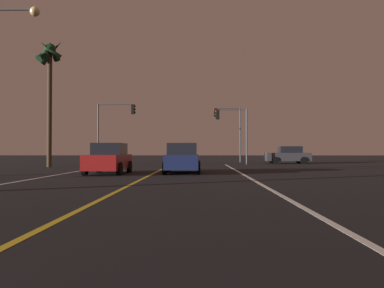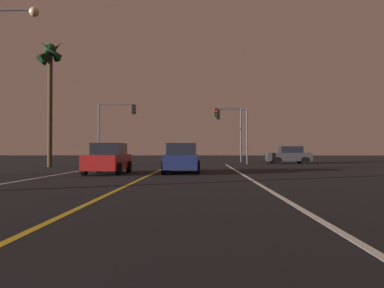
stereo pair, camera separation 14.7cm
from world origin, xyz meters
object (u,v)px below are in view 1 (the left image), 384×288
at_px(traffic_light_far_right, 228,122).
at_px(car_oncoming, 109,159).
at_px(car_crossing_side, 288,155).
at_px(palm_tree_left_far, 50,64).
at_px(street_lamp_left_mid, 1,68).
at_px(traffic_light_near_left, 116,119).
at_px(traffic_light_near_right, 231,123).
at_px(car_ahead_far, 183,159).

bearing_deg(traffic_light_far_right, car_oncoming, 67.89).
relative_size(car_crossing_side, palm_tree_left_far, 0.42).
height_order(street_lamp_left_mid, palm_tree_left_far, palm_tree_left_far).
bearing_deg(car_crossing_side, traffic_light_near_left, 7.57).
height_order(traffic_light_near_right, traffic_light_far_right, traffic_light_far_right).
xyz_separation_m(car_ahead_far, car_crossing_side, (9.68, 15.83, 0.00)).
xyz_separation_m(car_crossing_side, traffic_light_near_left, (-16.57, -2.20, 3.39)).
xyz_separation_m(traffic_light_near_left, traffic_light_far_right, (10.88, 5.50, 0.12)).
bearing_deg(palm_tree_left_far, car_oncoming, -51.26).
bearing_deg(palm_tree_left_far, traffic_light_near_right, 21.75).
height_order(car_oncoming, traffic_light_far_right, traffic_light_far_right).
bearing_deg(street_lamp_left_mid, traffic_light_near_left, 86.28).
xyz_separation_m(car_ahead_far, street_lamp_left_mid, (-8.07, -4.53, 4.20)).
bearing_deg(car_oncoming, car_ahead_far, 99.53).
distance_m(car_oncoming, traffic_light_near_left, 14.98).
bearing_deg(street_lamp_left_mid, car_oncoming, 43.79).
distance_m(car_ahead_far, car_crossing_side, 18.56).
xyz_separation_m(traffic_light_near_right, palm_tree_left_far, (-14.73, -5.88, 4.22)).
bearing_deg(palm_tree_left_far, car_ahead_far, -35.62).
height_order(traffic_light_far_right, street_lamp_left_mid, street_lamp_left_mid).
xyz_separation_m(car_oncoming, street_lamp_left_mid, (-4.02, -3.85, 4.20)).
bearing_deg(car_ahead_far, car_crossing_side, -31.44).
distance_m(car_oncoming, car_crossing_side, 21.48).
relative_size(car_oncoming, traffic_light_far_right, 0.73).
bearing_deg(traffic_light_near_left, traffic_light_far_right, 26.81).
height_order(car_oncoming, traffic_light_near_right, traffic_light_near_right).
height_order(traffic_light_near_right, traffic_light_near_left, traffic_light_near_left).
xyz_separation_m(car_ahead_far, traffic_light_near_right, (3.90, 13.63, 3.01)).
bearing_deg(traffic_light_near_left, street_lamp_left_mid, -93.72).
distance_m(car_crossing_side, palm_tree_left_far, 23.19).
xyz_separation_m(car_oncoming, palm_tree_left_far, (-6.77, 8.44, 7.23)).
bearing_deg(traffic_light_near_left, traffic_light_near_right, 0.00).
height_order(car_crossing_side, traffic_light_near_left, traffic_light_near_left).
bearing_deg(car_crossing_side, car_oncoming, 50.25).
distance_m(traffic_light_near_right, traffic_light_far_right, 5.52).
bearing_deg(traffic_light_near_right, street_lamp_left_mid, 56.60).
bearing_deg(traffic_light_near_right, traffic_light_near_left, 0.00).
distance_m(car_ahead_far, traffic_light_near_right, 14.50).
bearing_deg(traffic_light_near_left, car_ahead_far, -63.18).
distance_m(car_oncoming, traffic_light_far_right, 21.67).
relative_size(traffic_light_near_left, palm_tree_left_far, 0.56).
bearing_deg(traffic_light_near_left, car_oncoming, -78.79).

